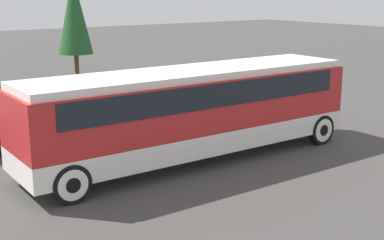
# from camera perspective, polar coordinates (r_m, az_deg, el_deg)

# --- Properties ---
(ground_plane) EXTENTS (120.00, 120.00, 0.00)m
(ground_plane) POSITION_cam_1_polar(r_m,az_deg,el_deg) (17.36, 0.00, -4.25)
(ground_plane) COLOR #423F3D
(tour_bus) EXTENTS (11.31, 2.65, 2.95)m
(tour_bus) POSITION_cam_1_polar(r_m,az_deg,el_deg) (16.95, 0.27, 1.55)
(tour_bus) COLOR silver
(tour_bus) RESTS_ON ground_plane
(parked_car_mid) EXTENTS (4.31, 1.95, 1.48)m
(parked_car_mid) POSITION_cam_1_polar(r_m,az_deg,el_deg) (24.03, -16.74, 2.05)
(parked_car_mid) COLOR #BCBCC1
(parked_car_mid) RESTS_ON ground_plane
(tree_center) EXTENTS (2.16, 2.16, 6.37)m
(tree_center) POSITION_cam_1_polar(r_m,az_deg,el_deg) (34.49, -12.46, 10.97)
(tree_center) COLOR brown
(tree_center) RESTS_ON ground_plane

